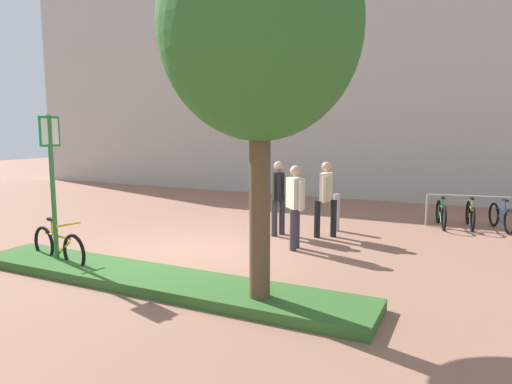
# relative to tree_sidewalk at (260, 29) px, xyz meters

# --- Properties ---
(ground_plane) EXTENTS (60.00, 60.00, 0.00)m
(ground_plane) POSITION_rel_tree_sidewalk_xyz_m (-2.53, 2.09, -3.67)
(ground_plane) COLOR #936651
(building_facade) EXTENTS (28.00, 1.20, 10.00)m
(building_facade) POSITION_rel_tree_sidewalk_xyz_m (-2.53, 11.03, 1.33)
(building_facade) COLOR #B2ADA3
(building_facade) RESTS_ON ground
(planter_strip) EXTENTS (7.00, 1.10, 0.16)m
(planter_strip) POSITION_rel_tree_sidewalk_xyz_m (-1.91, 0.12, -3.59)
(planter_strip) COLOR #336028
(planter_strip) RESTS_ON ground
(tree_sidewalk) EXTENTS (2.60, 2.60, 5.13)m
(tree_sidewalk) POSITION_rel_tree_sidewalk_xyz_m (0.00, 0.00, 0.00)
(tree_sidewalk) COLOR brown
(tree_sidewalk) RESTS_ON ground
(parking_sign_post) EXTENTS (0.10, 0.36, 2.68)m
(parking_sign_post) POSITION_rel_tree_sidewalk_xyz_m (-4.04, 0.12, -1.94)
(parking_sign_post) COLOR #2D7238
(parking_sign_post) RESTS_ON ground
(bike_at_sign) EXTENTS (1.66, 0.49, 0.86)m
(bike_at_sign) POSITION_rel_tree_sidewalk_xyz_m (-4.06, 0.18, -3.32)
(bike_at_sign) COLOR black
(bike_at_sign) RESTS_ON ground
(bike_rack_cluster) EXTENTS (2.09, 1.70, 0.83)m
(bike_rack_cluster) POSITION_rel_tree_sidewalk_xyz_m (2.53, 6.90, -3.32)
(bike_rack_cluster) COLOR #99999E
(bike_rack_cluster) RESTS_ON ground
(bollard_steel) EXTENTS (0.16, 0.16, 0.90)m
(bollard_steel) POSITION_rel_tree_sidewalk_xyz_m (-0.40, 5.18, -3.22)
(bollard_steel) COLOR #ADADB2
(bollard_steel) RESTS_ON ground
(person_shirt_blue) EXTENTS (0.46, 0.45, 1.72)m
(person_shirt_blue) POSITION_rel_tree_sidewalk_xyz_m (-0.68, 3.12, -2.69)
(person_shirt_blue) COLOR #383342
(person_shirt_blue) RESTS_ON ground
(person_suited_dark) EXTENTS (0.40, 0.55, 1.72)m
(person_suited_dark) POSITION_rel_tree_sidewalk_xyz_m (-1.48, 4.12, -2.69)
(person_suited_dark) COLOR #2D2D38
(person_suited_dark) RESTS_ON ground
(person_casual_tan) EXTENTS (0.45, 0.60, 1.72)m
(person_casual_tan) POSITION_rel_tree_sidewalk_xyz_m (-0.44, 4.42, -2.69)
(person_casual_tan) COLOR black
(person_casual_tan) RESTS_ON ground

